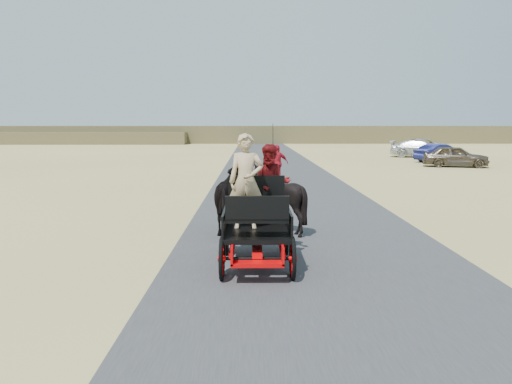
{
  "coord_description": "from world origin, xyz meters",
  "views": [
    {
      "loc": [
        -1.29,
        -8.87,
        2.7
      ],
      "look_at": [
        -1.2,
        2.05,
        1.2
      ],
      "focal_mm": 35.0,
      "sensor_mm": 36.0,
      "label": 1
    }
  ],
  "objects_px": {
    "carriage": "(257,247)",
    "car_b": "(439,153)",
    "horse_right": "(277,198)",
    "car_a": "(456,156)",
    "horse_left": "(234,198)",
    "car_c": "(421,149)",
    "car_d": "(426,146)",
    "pedestrian": "(277,163)"
  },
  "relations": [
    {
      "from": "car_a",
      "to": "car_d",
      "type": "xyz_separation_m",
      "value": [
        3.51,
        15.43,
        0.0
      ]
    },
    {
      "from": "pedestrian",
      "to": "car_d",
      "type": "bearing_deg",
      "value": -126.89
    },
    {
      "from": "pedestrian",
      "to": "car_c",
      "type": "relative_size",
      "value": 0.36
    },
    {
      "from": "carriage",
      "to": "horse_left",
      "type": "bearing_deg",
      "value": 100.39
    },
    {
      "from": "car_c",
      "to": "car_d",
      "type": "relative_size",
      "value": 0.99
    },
    {
      "from": "car_a",
      "to": "car_c",
      "type": "xyz_separation_m",
      "value": [
        0.85,
        9.02,
        0.03
      ]
    },
    {
      "from": "carriage",
      "to": "car_c",
      "type": "height_order",
      "value": "car_c"
    },
    {
      "from": "car_a",
      "to": "car_c",
      "type": "height_order",
      "value": "car_c"
    },
    {
      "from": "pedestrian",
      "to": "car_b",
      "type": "relative_size",
      "value": 0.45
    },
    {
      "from": "car_d",
      "to": "car_b",
      "type": "bearing_deg",
      "value": 170.65
    },
    {
      "from": "pedestrian",
      "to": "car_a",
      "type": "height_order",
      "value": "pedestrian"
    },
    {
      "from": "horse_left",
      "to": "car_a",
      "type": "height_order",
      "value": "horse_left"
    },
    {
      "from": "carriage",
      "to": "car_b",
      "type": "bearing_deg",
      "value": 62.99
    },
    {
      "from": "car_c",
      "to": "car_d",
      "type": "bearing_deg",
      "value": -0.28
    },
    {
      "from": "pedestrian",
      "to": "car_d",
      "type": "height_order",
      "value": "pedestrian"
    },
    {
      "from": "carriage",
      "to": "pedestrian",
      "type": "bearing_deg",
      "value": 85.46
    },
    {
      "from": "carriage",
      "to": "car_c",
      "type": "xyz_separation_m",
      "value": [
        13.57,
        30.88,
        0.34
      ]
    },
    {
      "from": "pedestrian",
      "to": "car_b",
      "type": "xyz_separation_m",
      "value": [
        12.14,
        11.97,
        -0.23
      ]
    },
    {
      "from": "carriage",
      "to": "car_c",
      "type": "distance_m",
      "value": 33.73
    },
    {
      "from": "car_a",
      "to": "car_b",
      "type": "bearing_deg",
      "value": 8.12
    },
    {
      "from": "horse_right",
      "to": "pedestrian",
      "type": "xyz_separation_m",
      "value": [
        0.57,
        11.04,
        0.01
      ]
    },
    {
      "from": "horse_left",
      "to": "car_b",
      "type": "bearing_deg",
      "value": -120.97
    },
    {
      "from": "car_a",
      "to": "car_d",
      "type": "height_order",
      "value": "car_d"
    },
    {
      "from": "horse_right",
      "to": "car_b",
      "type": "height_order",
      "value": "horse_right"
    },
    {
      "from": "horse_right",
      "to": "horse_left",
      "type": "bearing_deg",
      "value": 0.0
    },
    {
      "from": "horse_right",
      "to": "car_d",
      "type": "distance_m",
      "value": 37.71
    },
    {
      "from": "horse_left",
      "to": "car_d",
      "type": "distance_m",
      "value": 38.18
    },
    {
      "from": "pedestrian",
      "to": "car_a",
      "type": "distance_m",
      "value": 14.0
    },
    {
      "from": "horse_right",
      "to": "car_a",
      "type": "bearing_deg",
      "value": -122.83
    },
    {
      "from": "car_b",
      "to": "car_d",
      "type": "bearing_deg",
      "value": -43.16
    },
    {
      "from": "car_c",
      "to": "car_b",
      "type": "bearing_deg",
      "value": -161.39
    },
    {
      "from": "car_a",
      "to": "carriage",
      "type": "bearing_deg",
      "value": 165.32
    },
    {
      "from": "car_b",
      "to": "car_d",
      "type": "relative_size",
      "value": 0.79
    },
    {
      "from": "car_d",
      "to": "pedestrian",
      "type": "bearing_deg",
      "value": 152.38
    },
    {
      "from": "pedestrian",
      "to": "car_c",
      "type": "distance_m",
      "value": 20.95
    },
    {
      "from": "horse_right",
      "to": "carriage",
      "type": "bearing_deg",
      "value": 79.61
    },
    {
      "from": "carriage",
      "to": "car_b",
      "type": "xyz_separation_m",
      "value": [
        13.26,
        26.01,
        0.27
      ]
    },
    {
      "from": "carriage",
      "to": "car_b",
      "type": "relative_size",
      "value": 0.63
    },
    {
      "from": "car_a",
      "to": "car_c",
      "type": "bearing_deg",
      "value": 10.13
    },
    {
      "from": "carriage",
      "to": "car_a",
      "type": "bearing_deg",
      "value": 59.81
    },
    {
      "from": "car_d",
      "to": "car_c",
      "type": "bearing_deg",
      "value": 162.86
    },
    {
      "from": "horse_right",
      "to": "pedestrian",
      "type": "distance_m",
      "value": 11.06
    }
  ]
}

